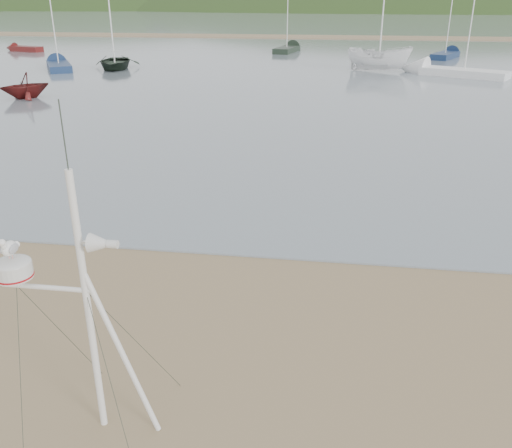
# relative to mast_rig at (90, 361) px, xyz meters

# --- Properties ---
(ground) EXTENTS (560.00, 560.00, 0.00)m
(ground) POSITION_rel_mast_rig_xyz_m (-0.58, 1.30, -1.05)
(ground) COLOR olive
(ground) RESTS_ON ground
(water) EXTENTS (560.00, 256.00, 0.04)m
(water) POSITION_rel_mast_rig_xyz_m (-0.58, 133.30, -1.03)
(water) COLOR slate
(water) RESTS_ON ground
(sandbar) EXTENTS (560.00, 7.00, 0.07)m
(sandbar) POSITION_rel_mast_rig_xyz_m (-0.58, 71.30, -0.98)
(sandbar) COLOR olive
(sandbar) RESTS_ON water
(hill_ridge) EXTENTS (620.00, 180.00, 80.00)m
(hill_ridge) POSITION_rel_mast_rig_xyz_m (17.94, 236.30, -20.75)
(hill_ridge) COLOR #1F3315
(hill_ridge) RESTS_ON ground
(mast_rig) EXTENTS (1.94, 2.07, 4.37)m
(mast_rig) POSITION_rel_mast_rig_xyz_m (0.00, 0.00, 0.00)
(mast_rig) COLOR silver
(mast_rig) RESTS_ON ground
(boat_dark) EXTENTS (3.57, 1.77, 4.80)m
(boat_dark) POSITION_rel_mast_rig_xyz_m (-14.10, 35.74, 1.39)
(boat_dark) COLOR black
(boat_dark) RESTS_ON water
(boat_red) EXTENTS (2.61, 2.53, 2.62)m
(boat_red) POSITION_rel_mast_rig_xyz_m (-14.11, 22.90, 0.30)
(boat_red) COLOR #511312
(boat_red) RESTS_ON water
(boat_white) EXTENTS (2.12, 2.09, 4.74)m
(boat_white) POSITION_rel_mast_rig_xyz_m (5.87, 37.22, 1.35)
(boat_white) COLOR white
(boat_white) RESTS_ON water
(sailboat_blue_near) EXTENTS (4.64, 6.32, 6.41)m
(sailboat_blue_near) POSITION_rel_mast_rig_xyz_m (-18.95, 36.02, -0.75)
(sailboat_blue_near) COLOR #15284C
(sailboat_blue_near) RESTS_ON ground
(sailboat_dark_mid) EXTENTS (2.67, 6.48, 6.29)m
(sailboat_dark_mid) POSITION_rel_mast_rig_xyz_m (-1.94, 52.12, -0.75)
(sailboat_dark_mid) COLOR black
(sailboat_dark_mid) RESTS_ON ground
(dinghy_red_far) EXTENTS (4.66, 2.31, 1.10)m
(dinghy_red_far) POSITION_rel_mast_rig_xyz_m (-29.07, 47.84, -0.76)
(dinghy_red_far) COLOR #511312
(dinghy_red_far) RESTS_ON ground
(sailboat_white_near) EXTENTS (7.65, 5.35, 7.63)m
(sailboat_white_near) POSITION_rel_mast_rig_xyz_m (9.77, 36.31, -0.75)
(sailboat_white_near) COLOR white
(sailboat_white_near) RESTS_ON ground
(sailboat_blue_far) EXTENTS (3.84, 6.00, 5.95)m
(sailboat_blue_far) POSITION_rel_mast_rig_xyz_m (12.95, 48.45, -0.75)
(sailboat_blue_far) COLOR #15284C
(sailboat_blue_far) RESTS_ON ground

